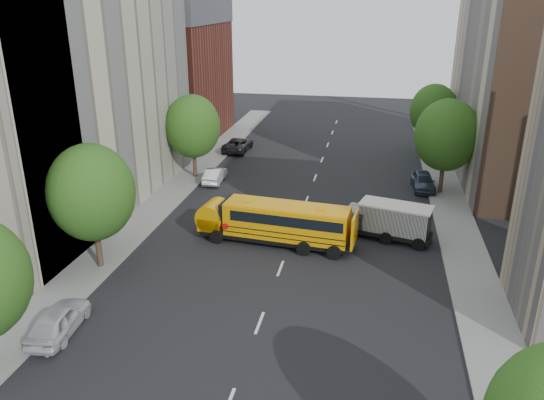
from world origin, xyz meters
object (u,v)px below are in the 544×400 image
(safari_truck, at_px, (389,220))
(street_tree_5, at_px, (434,111))
(street_tree_4, at_px, (447,135))
(school_bus, at_px, (275,221))
(parked_car_0, at_px, (59,320))
(parked_car_2, at_px, (238,144))
(parked_car_4, at_px, (423,181))
(street_tree_1, at_px, (92,193))
(parked_car_1, at_px, (215,175))
(street_tree_2, at_px, (193,126))

(safari_truck, bearing_deg, street_tree_5, 93.06)
(street_tree_4, distance_m, safari_truck, 11.73)
(street_tree_4, height_order, school_bus, street_tree_4)
(parked_car_0, bearing_deg, street_tree_4, -135.04)
(safari_truck, height_order, parked_car_2, safari_truck)
(school_bus, xyz_separation_m, parked_car_4, (10.60, 13.16, -0.88))
(street_tree_1, bearing_deg, school_bus, 29.05)
(street_tree_1, xyz_separation_m, parked_car_4, (20.60, 18.72, -4.19))
(parked_car_0, height_order, parked_car_4, parked_car_4)
(street_tree_5, bearing_deg, street_tree_1, -126.25)
(street_tree_1, relative_size, parked_car_1, 1.97)
(street_tree_4, relative_size, parked_car_0, 1.85)
(parked_car_1, height_order, parked_car_2, parked_car_2)
(street_tree_4, relative_size, parked_car_4, 1.82)
(street_tree_5, height_order, parked_car_0, street_tree_5)
(safari_truck, bearing_deg, street_tree_4, 80.72)
(parked_car_1, bearing_deg, school_bus, 121.26)
(parked_car_2, bearing_deg, parked_car_0, 91.00)
(street_tree_4, distance_m, parked_car_4, 4.60)
(parked_car_0, xyz_separation_m, parked_car_2, (0.22, 34.33, -0.01))
(school_bus, relative_size, parked_car_2, 2.00)
(street_tree_1, xyz_separation_m, school_bus, (10.00, 5.56, -3.31))
(street_tree_2, distance_m, street_tree_5, 25.06)
(street_tree_1, xyz_separation_m, street_tree_4, (22.00, 18.00, 0.12))
(street_tree_2, relative_size, street_tree_4, 0.95)
(street_tree_4, xyz_separation_m, parked_car_0, (-20.60, -24.79, -4.33))
(parked_car_2, bearing_deg, school_bus, 112.24)
(street_tree_1, relative_size, school_bus, 0.75)
(street_tree_5, relative_size, parked_car_0, 1.72)
(parked_car_0, relative_size, parked_car_2, 0.83)
(street_tree_1, relative_size, parked_car_0, 1.81)
(safari_truck, distance_m, parked_car_1, 17.91)
(street_tree_5, xyz_separation_m, safari_truck, (-4.48, -22.18, -3.34))
(parked_car_1, bearing_deg, street_tree_4, 179.83)
(school_bus, xyz_separation_m, safari_truck, (7.51, 2.26, -0.27))
(street_tree_5, height_order, parked_car_2, street_tree_5)
(street_tree_2, bearing_deg, parked_car_4, 2.00)
(street_tree_4, bearing_deg, street_tree_2, 180.00)
(street_tree_1, xyz_separation_m, street_tree_5, (22.00, 30.00, -0.25))
(parked_car_1, bearing_deg, parked_car_4, -177.74)
(street_tree_5, distance_m, parked_car_4, 12.03)
(street_tree_5, height_order, parked_car_4, street_tree_5)
(street_tree_2, xyz_separation_m, school_bus, (10.00, -12.44, -3.19))
(street_tree_1, xyz_separation_m, parked_car_2, (1.62, 27.54, -4.22))
(street_tree_5, bearing_deg, parked_car_4, -97.07)
(street_tree_1, bearing_deg, parked_car_1, 82.65)
(street_tree_4, relative_size, street_tree_5, 1.08)
(street_tree_1, relative_size, parked_car_4, 1.78)
(parked_car_1, bearing_deg, parked_car_0, 85.21)
(street_tree_4, bearing_deg, parked_car_1, -177.30)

